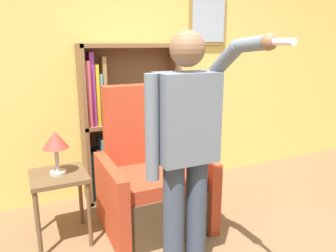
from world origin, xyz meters
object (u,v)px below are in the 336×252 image
bookcase (121,126)px  person_standing (186,148)px  table_lamp (55,142)px  side_table (59,186)px  armchair (152,183)px

bookcase → person_standing: (-0.01, -1.54, 0.21)m
table_lamp → bookcase: bearing=40.5°
bookcase → table_lamp: bookcase is taller
person_standing → side_table: 1.27m
armchair → person_standing: bearing=-95.9°
person_standing → side_table: bearing=129.5°
armchair → person_standing: size_ratio=0.74×
armchair → table_lamp: bearing=175.9°
armchair → bookcase: bearing=96.3°
bookcase → person_standing: 1.55m
side_table → armchair: bearing=-4.1°
side_table → table_lamp: 0.38m
bookcase → person_standing: bearing=-90.4°
person_standing → table_lamp: bearing=129.5°
bookcase → table_lamp: 0.99m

